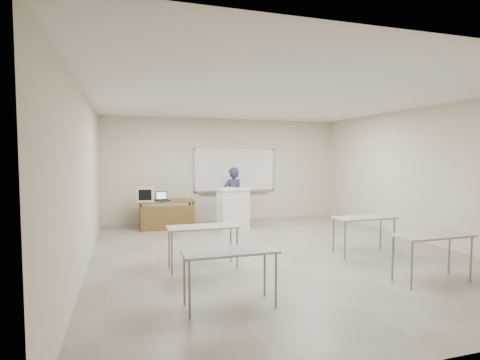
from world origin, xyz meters
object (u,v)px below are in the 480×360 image
object	(u,v)px
podium	(233,209)
instructor_desk	(167,208)
presenter	(233,197)
whiteboard	(235,171)
crt_monitor	(145,194)
mouse	(187,198)
laptop	(163,199)
keyboard	(226,188)

from	to	relation	value
podium	instructor_desk	bearing A→B (deg)	151.00
instructor_desk	presenter	distance (m)	1.79
instructor_desk	whiteboard	bearing A→B (deg)	21.01
crt_monitor	mouse	size ratio (longest dim) A/B	5.21
instructor_desk	mouse	xyz separation A→B (m)	(0.55, 0.16, 0.22)
podium	presenter	bearing A→B (deg)	68.28
mouse	laptop	bearing A→B (deg)	-143.15
mouse	keyboard	size ratio (longest dim) A/B	0.20
whiteboard	mouse	world-z (taller)	whiteboard
whiteboard	podium	world-z (taller)	whiteboard
crt_monitor	mouse	bearing A→B (deg)	13.44
crt_monitor	laptop	distance (m)	0.47
instructor_desk	keyboard	xyz separation A→B (m)	(1.45, -0.61, 0.55)
instructor_desk	crt_monitor	world-z (taller)	crt_monitor
podium	mouse	size ratio (longest dim) A/B	12.10
mouse	podium	bearing A→B (deg)	-17.20
whiteboard	instructor_desk	distance (m)	2.43
instructor_desk	laptop	xyz separation A→B (m)	(-0.10, -0.01, 0.26)
instructor_desk	presenter	xyz separation A→B (m)	(1.77, -0.10, 0.26)
crt_monitor	laptop	size ratio (longest dim) A/B	1.44
laptop	presenter	xyz separation A→B (m)	(1.87, -0.09, -0.00)
laptop	whiteboard	bearing A→B (deg)	3.82
keyboard	laptop	bearing A→B (deg)	142.51
instructor_desk	mouse	bearing A→B (deg)	17.03
podium	crt_monitor	distance (m)	2.29
instructor_desk	presenter	bearing A→B (deg)	-2.61
whiteboard	mouse	xyz separation A→B (m)	(-1.55, -0.62, -0.71)
crt_monitor	mouse	world-z (taller)	crt_monitor
crt_monitor	presenter	distance (m)	2.32
instructor_desk	laptop	distance (m)	0.28
mouse	presenter	bearing A→B (deg)	9.64
keyboard	presenter	size ratio (longest dim) A/B	0.28
laptop	instructor_desk	bearing A→B (deg)	-8.50
crt_monitor	mouse	xyz separation A→B (m)	(1.10, 0.17, -0.17)
laptop	presenter	bearing A→B (deg)	-18.68
whiteboard	laptop	bearing A→B (deg)	-160.18
instructor_desk	presenter	size ratio (longest dim) A/B	0.90
podium	mouse	world-z (taller)	podium
instructor_desk	keyboard	world-z (taller)	keyboard
whiteboard	presenter	size ratio (longest dim) A/B	1.54
whiteboard	laptop	xyz separation A→B (m)	(-2.20, -0.79, -0.67)
laptop	keyboard	world-z (taller)	keyboard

